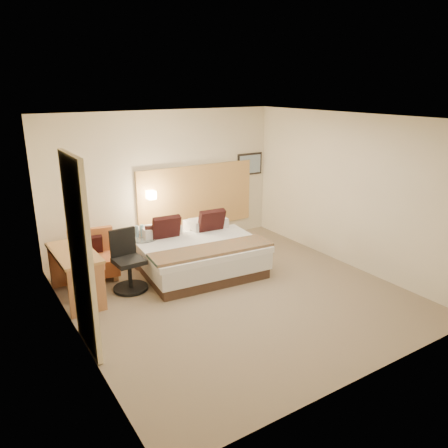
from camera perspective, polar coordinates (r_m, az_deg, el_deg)
floor at (r=6.98m, az=1.45°, el=-9.09°), size 4.80×5.00×0.02m
ceiling at (r=6.25m, az=1.64°, el=13.77°), size 4.80×5.00×0.02m
wall_back at (r=8.62m, az=-7.81°, el=5.58°), size 4.80×0.02×2.70m
wall_front at (r=4.73m, az=18.76°, el=-5.52°), size 4.80×0.02×2.70m
wall_left at (r=5.58m, az=-19.52°, el=-2.06°), size 0.02×5.00×2.70m
wall_right at (r=8.04m, az=16.01°, el=4.17°), size 0.02×5.00×2.70m
headboard_panel at (r=8.98m, az=-3.54°, el=3.58°), size 2.60×0.04×1.30m
art_frame at (r=9.56m, az=3.37°, el=7.82°), size 0.62×0.03×0.47m
art_canvas at (r=9.55m, az=3.44°, el=7.81°), size 0.54×0.01×0.39m
lamp_arm at (r=8.45m, az=-9.66°, el=3.85°), size 0.02×0.12×0.02m
lamp_shade at (r=8.40m, az=-9.50°, el=3.77°), size 0.15×0.15×0.15m
curtain at (r=5.40m, az=-18.25°, el=-4.04°), size 0.06×0.90×2.42m
bottle_a at (r=7.80m, az=-11.30°, el=-0.96°), size 0.08×0.08×0.21m
bottle_b at (r=7.84m, az=-10.63°, el=-0.82°), size 0.08×0.08×0.21m
menu_folder at (r=7.71m, az=-9.77°, el=-1.02°), size 0.15×0.10×0.23m
bed at (r=7.75m, az=-3.71°, el=-3.65°), size 2.16×2.11×0.98m
lounge_chair at (r=7.77m, az=-16.67°, el=-4.38°), size 0.85×0.77×0.80m
side_table at (r=7.88m, az=-10.45°, el=-3.53°), size 0.68×0.68×0.58m
desk at (r=6.95m, az=-18.75°, el=-4.63°), size 0.59×1.25×0.77m
desk_chair at (r=7.12m, az=-12.43°, el=-5.34°), size 0.58×0.58×0.97m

